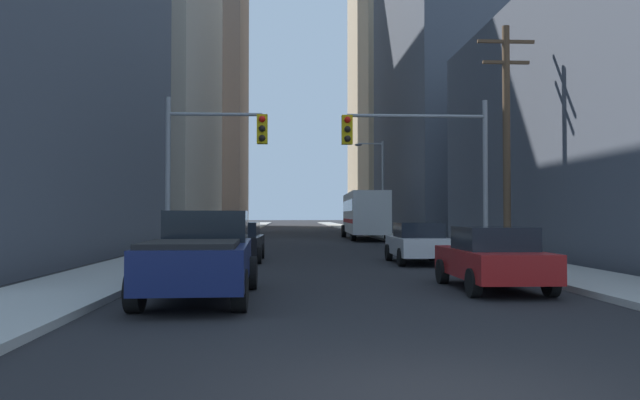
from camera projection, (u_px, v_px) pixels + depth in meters
sidewalk_left at (232, 234)px, 55.34m from camera, size 2.85×160.00×0.15m
sidewalk_right at (375, 234)px, 56.03m from camera, size 2.85×160.00×0.15m
city_bus at (364, 213)px, 44.77m from camera, size 2.91×11.58×3.40m
pickup_truck_navy at (202, 255)px, 13.10m from camera, size 2.20×5.47×1.90m
sedan_red at (492, 258)px, 14.61m from camera, size 1.95×4.22×1.52m
sedan_white at (418, 243)px, 22.61m from camera, size 1.95×4.23×1.52m
sedan_black at (238, 241)px, 23.64m from camera, size 1.95×4.24×1.52m
traffic_signal_near_left at (211, 152)px, 21.61m from camera, size 3.62×0.44×6.00m
traffic_signal_near_right at (422, 151)px, 22.01m from camera, size 5.35×0.44×6.00m
utility_pole_right at (507, 137)px, 23.08m from camera, size 2.20×0.28×9.03m
street_lamp_right at (378, 180)px, 46.80m from camera, size 2.24×0.32×7.50m
building_left_mid_office at (77, 43)px, 56.74m from camera, size 24.40×24.66×35.85m
building_left_far_tower at (176, 36)px, 94.21m from camera, size 21.33×19.33×59.23m
building_right_mid_block at (477, 58)px, 57.16m from camera, size 15.85×25.90×33.09m
building_right_far_highrise at (402, 38)px, 93.72m from camera, size 14.32×28.06×58.18m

